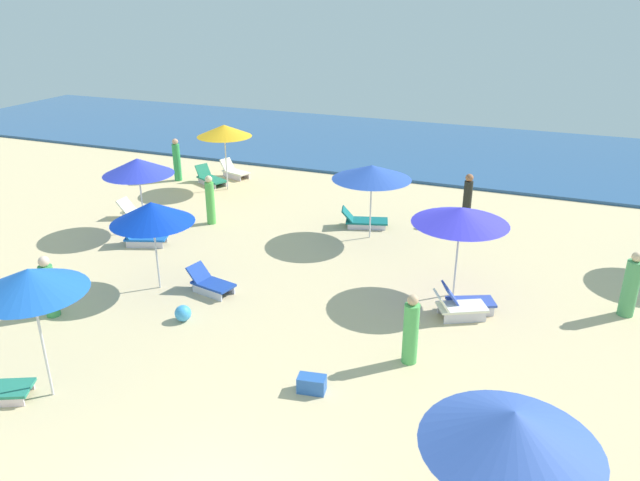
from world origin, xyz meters
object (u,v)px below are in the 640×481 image
at_px(beachgoer_1, 177,161).
at_px(beachgoer_5, 49,288).
at_px(umbrella_3, 30,281).
at_px(beachgoer_3, 411,331).
at_px(cooler_box_0, 312,384).
at_px(lounge_chair_1_1, 466,302).
at_px(umbrella_0, 224,131).
at_px(lounge_chair_2_0, 210,283).
at_px(lounge_chair_1_0, 458,307).
at_px(umbrella_5, 372,172).
at_px(lounge_chair_4_1, 143,238).
at_px(lounge_chair_0_0, 234,171).
at_px(lounge_chair_0_1, 210,178).
at_px(beachgoer_2, 631,286).
at_px(beachgoer_0, 467,199).
at_px(beachgoer_4, 210,201).
at_px(umbrella_6, 512,429).
at_px(umbrella_4, 138,166).
at_px(beach_ball_1, 183,313).
at_px(umbrella_1, 461,215).
at_px(lounge_chair_4_0, 139,212).
at_px(lounge_chair_5_0, 363,220).
at_px(umbrella_2, 152,212).

relative_size(beachgoer_1, beachgoer_5, 1.11).
xyz_separation_m(umbrella_3, beachgoer_3, (6.16, 3.68, -1.72)).
distance_m(beachgoer_3, cooler_box_0, 2.36).
bearing_deg(lounge_chair_1_1, umbrella_0, 33.54).
distance_m(umbrella_0, lounge_chair_2_0, 8.98).
distance_m(lounge_chair_1_0, umbrella_5, 5.68).
height_order(lounge_chair_1_0, lounge_chair_4_1, lounge_chair_1_0).
bearing_deg(lounge_chair_0_0, umbrella_3, -146.29).
xyz_separation_m(lounge_chair_0_1, lounge_chair_4_1, (1.40, -6.22, 0.01)).
height_order(umbrella_3, beachgoer_2, umbrella_3).
relative_size(umbrella_0, beachgoer_3, 1.61).
bearing_deg(lounge_chair_4_1, lounge_chair_0_1, -7.13).
distance_m(lounge_chair_1_1, umbrella_5, 5.52).
relative_size(umbrella_0, beachgoer_0, 1.51).
bearing_deg(beachgoer_4, lounge_chair_1_1, -6.47).
relative_size(beachgoer_3, beachgoer_4, 0.95).
bearing_deg(lounge_chair_0_1, cooler_box_0, -115.68).
distance_m(lounge_chair_0_0, umbrella_6, 19.28).
bearing_deg(lounge_chair_2_0, umbrella_0, 38.91).
bearing_deg(beachgoer_2, umbrella_4, 174.52).
bearing_deg(lounge_chair_0_1, lounge_chair_2_0, -123.52).
bearing_deg(umbrella_3, beach_ball_1, 77.32).
bearing_deg(umbrella_5, beachgoer_5, -126.55).
bearing_deg(beachgoer_1, lounge_chair_0_1, -123.62).
relative_size(umbrella_0, lounge_chair_0_1, 1.61).
height_order(lounge_chair_1_1, beachgoer_3, beachgoer_3).
bearing_deg(umbrella_1, lounge_chair_4_0, 171.79).
relative_size(umbrella_1, beachgoer_4, 1.44).
relative_size(lounge_chair_1_0, lounge_chair_4_1, 0.93).
bearing_deg(lounge_chair_2_0, lounge_chair_1_1, -65.63).
xyz_separation_m(beachgoer_0, cooler_box_0, (-1.26, -10.53, -0.66)).
distance_m(umbrella_1, beachgoer_3, 3.71).
bearing_deg(lounge_chair_5_0, cooler_box_0, 175.12).
relative_size(umbrella_2, beachgoer_0, 1.41).
xyz_separation_m(umbrella_2, umbrella_5, (4.10, 5.38, 0.04)).
bearing_deg(lounge_chair_4_1, lounge_chair_1_1, -113.09).
xyz_separation_m(umbrella_3, beachgoer_1, (-5.85, 13.02, -1.64)).
height_order(umbrella_2, umbrella_5, umbrella_2).
xyz_separation_m(lounge_chair_1_0, umbrella_2, (-7.59, -1.31, 1.83)).
relative_size(lounge_chair_0_1, umbrella_4, 0.65).
height_order(beachgoer_5, beach_ball_1, beachgoer_5).
height_order(umbrella_0, beachgoer_0, umbrella_0).
distance_m(lounge_chair_5_0, beach_ball_1, 7.73).
relative_size(lounge_chair_0_0, lounge_chair_1_1, 1.00).
distance_m(umbrella_4, beachgoer_3, 10.73).
height_order(umbrella_5, cooler_box_0, umbrella_5).
height_order(umbrella_2, lounge_chair_4_1, umbrella_2).
relative_size(umbrella_4, lounge_chair_5_0, 1.49).
relative_size(lounge_chair_4_0, beachgoer_3, 0.96).
height_order(umbrella_0, umbrella_1, umbrella_0).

